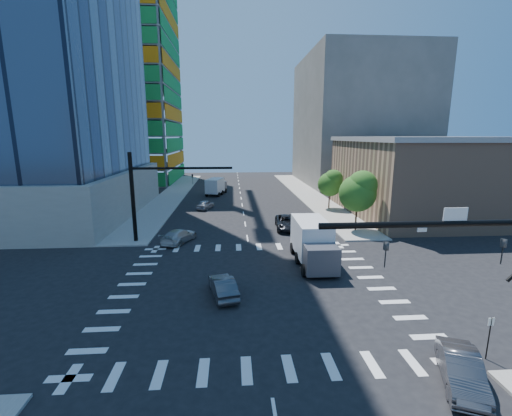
{
  "coord_description": "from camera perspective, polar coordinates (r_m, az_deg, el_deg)",
  "views": [
    {
      "loc": [
        -1.54,
        -23.0,
        10.67
      ],
      "look_at": [
        0.64,
        8.0,
        4.13
      ],
      "focal_mm": 24.0,
      "sensor_mm": 36.0,
      "label": 1
    }
  ],
  "objects": [
    {
      "name": "no_parking_sign",
      "position": [
        20.79,
        34.37,
        -16.88
      ],
      "size": [
        0.3,
        0.06,
        2.2
      ],
      "color": "black",
      "rests_on": "ground"
    },
    {
      "name": "ground",
      "position": [
        25.4,
        -0.18,
        -12.95
      ],
      "size": [
        160.0,
        160.0,
        0.0
      ],
      "primitive_type": "plane",
      "color": "black",
      "rests_on": "ground"
    },
    {
      "name": "car_nb_right",
      "position": [
        18.75,
        31.04,
        -22.12
      ],
      "size": [
        3.0,
        4.48,
        1.4
      ],
      "primitive_type": "imported",
      "rotation": [
        0.0,
        0.0,
        -0.4
      ],
      "color": "#46464A",
      "rests_on": "ground"
    },
    {
      "name": "car_nb_far",
      "position": [
        40.17,
        5.23,
        -2.41
      ],
      "size": [
        2.95,
        5.79,
        1.57
      ],
      "primitive_type": "imported",
      "rotation": [
        0.0,
        0.0,
        -0.06
      ],
      "color": "black",
      "rests_on": "ground"
    },
    {
      "name": "commercial_building",
      "position": [
        52.52,
        26.45,
        4.8
      ],
      "size": [
        20.5,
        22.5,
        10.6
      ],
      "color": "tan",
      "rests_on": "ground"
    },
    {
      "name": "signal_mast_nw",
      "position": [
        35.89,
        -17.63,
        3.04
      ],
      "size": [
        10.2,
        0.4,
        9.0
      ],
      "color": "black",
      "rests_on": "sidewalk_nw"
    },
    {
      "name": "construction_building",
      "position": [
        89.87,
        -22.1,
        19.99
      ],
      "size": [
        25.16,
        34.5,
        70.6
      ],
      "color": "gray",
      "rests_on": "ground"
    },
    {
      "name": "tree_north",
      "position": [
        51.44,
        12.38,
        4.15
      ],
      "size": [
        3.54,
        3.52,
        5.78
      ],
      "color": "#382316",
      "rests_on": "sidewalk_ne"
    },
    {
      "name": "bg_building_ne",
      "position": [
        83.12,
        16.54,
        13.71
      ],
      "size": [
        24.0,
        30.0,
        28.0
      ],
      "primitive_type": "cube",
      "color": "#5D5953",
      "rests_on": "ground"
    },
    {
      "name": "tree_south",
      "position": [
        39.98,
        16.8,
        2.77
      ],
      "size": [
        4.16,
        4.16,
        6.82
      ],
      "color": "#382316",
      "rests_on": "sidewalk_ne"
    },
    {
      "name": "car_sb_cross",
      "position": [
        23.92,
        -5.54,
        -12.87
      ],
      "size": [
        2.31,
        4.31,
        1.35
      ],
      "primitive_type": "imported",
      "rotation": [
        0.0,
        0.0,
        3.37
      ],
      "color": "#444448",
      "rests_on": "ground"
    },
    {
      "name": "sidewalk_nw",
      "position": [
        64.82,
        -13.72,
        2.14
      ],
      "size": [
        5.0,
        60.0,
        0.15
      ],
      "primitive_type": "cube",
      "color": "gray",
      "rests_on": "ground"
    },
    {
      "name": "road_markings",
      "position": [
        25.4,
        -0.18,
        -12.94
      ],
      "size": [
        20.0,
        20.0,
        0.01
      ],
      "primitive_type": "cube",
      "color": "silver",
      "rests_on": "ground"
    },
    {
      "name": "box_truck_far",
      "position": [
        64.1,
        -6.58,
        3.46
      ],
      "size": [
        3.91,
        6.3,
        3.07
      ],
      "rotation": [
        0.0,
        0.0,
        2.88
      ],
      "color": "black",
      "rests_on": "ground"
    },
    {
      "name": "car_sb_near",
      "position": [
        35.93,
        -12.71,
        -4.54
      ],
      "size": [
        3.64,
        5.12,
        1.38
      ],
      "primitive_type": "imported",
      "rotation": [
        0.0,
        0.0,
        2.74
      ],
      "color": "#BCBCBC",
      "rests_on": "ground"
    },
    {
      "name": "sidewalk_ne",
      "position": [
        65.41,
        8.43,
        2.44
      ],
      "size": [
        5.0,
        60.0,
        0.15
      ],
      "primitive_type": "cube",
      "color": "gray",
      "rests_on": "ground"
    },
    {
      "name": "box_truck_near",
      "position": [
        29.34,
        9.57,
        -6.34
      ],
      "size": [
        2.97,
        6.82,
        3.56
      ],
      "rotation": [
        0.0,
        0.0,
        -0.01
      ],
      "color": "black",
      "rests_on": "ground"
    },
    {
      "name": "car_sb_mid",
      "position": [
        51.53,
        -8.44,
        0.57
      ],
      "size": [
        2.81,
        4.25,
        1.34
      ],
      "primitive_type": "imported",
      "rotation": [
        0.0,
        0.0,
        2.8
      ],
      "color": "#A6A7AE",
      "rests_on": "ground"
    }
  ]
}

